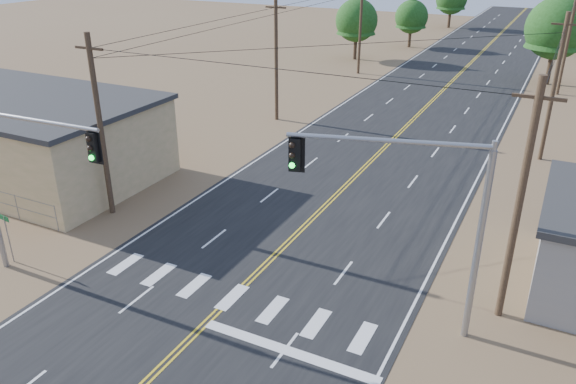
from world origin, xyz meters
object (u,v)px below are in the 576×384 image
Objects in this scene: signal_mast_left at (15,168)px; signal_mast_right at (423,205)px; street_sign at (7,231)px; building_left at (7,134)px.

signal_mast_left is 0.98× the size of signal_mast_right.
signal_mast_right reaches higher than street_sign.
signal_mast_left reaches higher than street_sign.
signal_mast_right is 3.25× the size of street_sign.
signal_mast_left is (12.04, -8.55, 2.88)m from building_left.
signal_mast_left is at bearing -35.39° from building_left.
building_left is at bearing 147.62° from street_sign.
signal_mast_right reaches higher than building_left.
street_sign is at bearing 167.90° from signal_mast_left.
signal_mast_left reaches higher than building_left.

